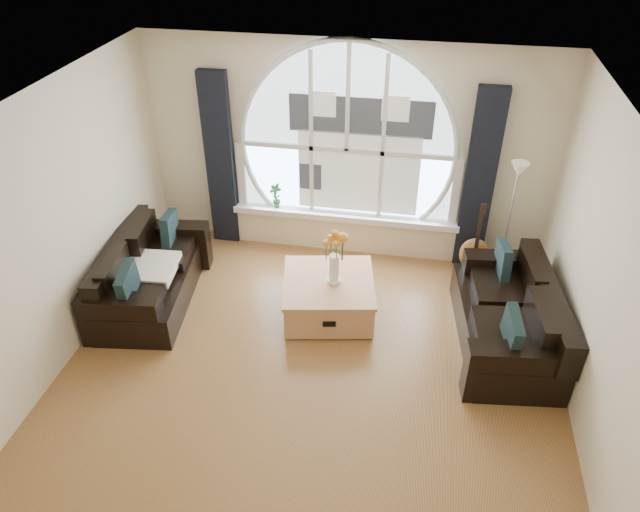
{
  "coord_description": "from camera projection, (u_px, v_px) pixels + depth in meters",
  "views": [
    {
      "loc": [
        0.87,
        -3.87,
        4.34
      ],
      "look_at": [
        0.0,
        0.9,
        1.05
      ],
      "focal_mm": 33.15,
      "sensor_mm": 36.0,
      "label": 1
    }
  ],
  "objects": [
    {
      "name": "attic_slope",
      "position": [
        610.0,
        204.0,
        4.07
      ],
      "size": [
        0.92,
        5.5,
        0.72
      ],
      "primitive_type": "cube",
      "color": "silver",
      "rests_on": "ground"
    },
    {
      "name": "vase_flowers",
      "position": [
        334.0,
        252.0,
        6.29
      ],
      "size": [
        0.24,
        0.24,
        0.7
      ],
      "primitive_type": "cube",
      "color": "white",
      "rests_on": "coffee_chest"
    },
    {
      "name": "potted_plant",
      "position": [
        276.0,
        196.0,
        7.61
      ],
      "size": [
        0.2,
        0.17,
        0.33
      ],
      "primitive_type": "imported",
      "rotation": [
        0.0,
        0.0,
        -0.39
      ],
      "color": "#1E6023",
      "rests_on": "window_sill"
    },
    {
      "name": "wall_right",
      "position": [
        615.0,
        320.0,
        4.59
      ],
      "size": [
        0.01,
        5.5,
        2.7
      ],
      "primitive_type": "cube",
      "color": "beige",
      "rests_on": "ground"
    },
    {
      "name": "sofa_left",
      "position": [
        150.0,
        272.0,
        6.75
      ],
      "size": [
        1.07,
        1.82,
        0.77
      ],
      "primitive_type": "cube",
      "rotation": [
        0.0,
        0.0,
        0.13
      ],
      "color": "black",
      "rests_on": "ground"
    },
    {
      "name": "curtain_left",
      "position": [
        220.0,
        161.0,
        7.45
      ],
      "size": [
        0.35,
        0.12,
        2.3
      ],
      "primitive_type": "cube",
      "color": "black",
      "rests_on": "ground"
    },
    {
      "name": "window_sill",
      "position": [
        344.0,
        216.0,
        7.59
      ],
      "size": [
        2.9,
        0.22,
        0.08
      ],
      "primitive_type": "cube",
      "color": "white",
      "rests_on": "wall_back"
    },
    {
      "name": "guitar",
      "position": [
        477.0,
        239.0,
        7.1
      ],
      "size": [
        0.38,
        0.26,
        1.06
      ],
      "primitive_type": "cube",
      "rotation": [
        0.0,
        0.0,
        -0.07
      ],
      "color": "#9B5F25",
      "rests_on": "ground"
    },
    {
      "name": "neighbor_house",
      "position": [
        359.0,
        143.0,
        7.05
      ],
      "size": [
        1.7,
        0.02,
        1.5
      ],
      "primitive_type": "cube",
      "color": "silver",
      "rests_on": "wall_back"
    },
    {
      "name": "curtain_right",
      "position": [
        479.0,
        182.0,
        6.97
      ],
      "size": [
        0.35,
        0.12,
        2.3
      ],
      "primitive_type": "cube",
      "color": "black",
      "rests_on": "ground"
    },
    {
      "name": "coffee_chest",
      "position": [
        328.0,
        295.0,
        6.64
      ],
      "size": [
        1.17,
        1.17,
        0.49
      ],
      "primitive_type": "cube",
      "rotation": [
        0.0,
        0.0,
        0.18
      ],
      "color": "tan",
      "rests_on": "ground"
    },
    {
      "name": "sofa_right",
      "position": [
        508.0,
        313.0,
        6.14
      ],
      "size": [
        1.1,
        1.88,
        0.8
      ],
      "primitive_type": "cube",
      "rotation": [
        0.0,
        0.0,
        0.12
      ],
      "color": "black",
      "rests_on": "ground"
    },
    {
      "name": "throw_blanket",
      "position": [
        151.0,
        268.0,
        6.64
      ],
      "size": [
        0.59,
        0.59,
        0.1
      ],
      "primitive_type": "cube",
      "rotation": [
        0.0,
        0.0,
        0.07
      ],
      "color": "silver",
      "rests_on": "sofa_left"
    },
    {
      "name": "wall_left",
      "position": [
        30.0,
        256.0,
        5.33
      ],
      "size": [
        0.01,
        5.5,
        2.7
      ],
      "primitive_type": "cube",
      "color": "beige",
      "rests_on": "ground"
    },
    {
      "name": "wall_back",
      "position": [
        347.0,
        152.0,
        7.2
      ],
      "size": [
        5.0,
        0.01,
        2.7
      ],
      "primitive_type": "cube",
      "color": "beige",
      "rests_on": "ground"
    },
    {
      "name": "floor_lamp",
      "position": [
        508.0,
        226.0,
        6.82
      ],
      "size": [
        0.24,
        0.24,
        1.6
      ],
      "primitive_type": "cube",
      "color": "#B2B2B2",
      "rests_on": "ground"
    },
    {
      "name": "window_frame",
      "position": [
        347.0,
        133.0,
        6.99
      ],
      "size": [
        2.76,
        0.08,
        2.15
      ],
      "primitive_type": "cube",
      "color": "white",
      "rests_on": "wall_back"
    },
    {
      "name": "ceiling",
      "position": [
        297.0,
        134.0,
        4.2
      ],
      "size": [
        5.0,
        5.5,
        0.01
      ],
      "primitive_type": "cube",
      "color": "silver",
      "rests_on": "ground"
    },
    {
      "name": "arched_window",
      "position": [
        347.0,
        132.0,
        7.02
      ],
      "size": [
        2.6,
        0.06,
        2.15
      ],
      "primitive_type": "cube",
      "color": "silver",
      "rests_on": "wall_back"
    },
    {
      "name": "ground",
      "position": [
        303.0,
        397.0,
        5.72
      ],
      "size": [
        5.0,
        5.5,
        0.01
      ],
      "primitive_type": "cube",
      "color": "brown",
      "rests_on": "ground"
    }
  ]
}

